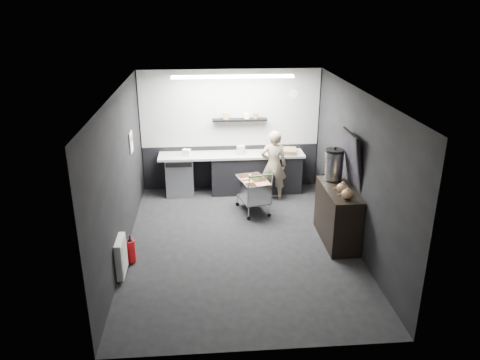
{
  "coord_description": "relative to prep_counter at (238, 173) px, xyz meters",
  "views": [
    {
      "loc": [
        -0.61,
        -7.38,
        4.09
      ],
      "look_at": [
        0.02,
        0.4,
        1.06
      ],
      "focal_mm": 35.0,
      "sensor_mm": 36.0,
      "label": 1
    }
  ],
  "objects": [
    {
      "name": "shopping_cart",
      "position": [
        0.23,
        -1.08,
        -0.0
      ],
      "size": [
        0.71,
        0.99,
        0.96
      ],
      "color": "silver",
      "rests_on": "floor"
    },
    {
      "name": "floor",
      "position": [
        -0.14,
        -2.42,
        -0.46
      ],
      "size": [
        5.5,
        5.5,
        0.0
      ],
      "primitive_type": "plane",
      "color": "black",
      "rests_on": "ground"
    },
    {
      "name": "dado_panel",
      "position": [
        -0.14,
        0.31,
        0.04
      ],
      "size": [
        3.95,
        0.02,
        1.0
      ],
      "primitive_type": "cube",
      "color": "black",
      "rests_on": "wall_back"
    },
    {
      "name": "fire_extinguisher",
      "position": [
        -1.99,
        -2.93,
        -0.23
      ],
      "size": [
        0.14,
        0.14,
        0.48
      ],
      "color": "red",
      "rests_on": "floor"
    },
    {
      "name": "poster_red_band",
      "position": [
        -2.11,
        -1.12,
        1.16
      ],
      "size": [
        0.02,
        0.22,
        0.1
      ],
      "primitive_type": "cube",
      "color": "red",
      "rests_on": "poster"
    },
    {
      "name": "person",
      "position": [
        0.74,
        -0.45,
        0.31
      ],
      "size": [
        0.6,
        0.43,
        1.54
      ],
      "primitive_type": "imported",
      "rotation": [
        0.0,
        0.0,
        3.03
      ],
      "color": "beige",
      "rests_on": "floor"
    },
    {
      "name": "poster",
      "position": [
        -2.12,
        -1.12,
        1.09
      ],
      "size": [
        0.02,
        0.3,
        0.4
      ],
      "primitive_type": "cube",
      "color": "white",
      "rests_on": "wall_left"
    },
    {
      "name": "white_container",
      "position": [
        -1.12,
        -0.05,
        0.52
      ],
      "size": [
        0.19,
        0.17,
        0.15
      ],
      "primitive_type": "cube",
      "rotation": [
        0.0,
        0.0,
        -0.3
      ],
      "color": "white",
      "rests_on": "prep_counter"
    },
    {
      "name": "kitchen_wall_panel",
      "position": [
        -0.14,
        0.31,
        1.39
      ],
      "size": [
        3.95,
        0.02,
        1.7
      ],
      "primitive_type": "cube",
      "color": "#AFAFAB",
      "rests_on": "wall_back"
    },
    {
      "name": "wall_right",
      "position": [
        1.86,
        -2.42,
        0.89
      ],
      "size": [
        0.0,
        5.5,
        5.5
      ],
      "primitive_type": "plane",
      "rotation": [
        1.57,
        0.0,
        -1.57
      ],
      "color": "black",
      "rests_on": "floor"
    },
    {
      "name": "radiator",
      "position": [
        -2.08,
        -3.32,
        -0.11
      ],
      "size": [
        0.1,
        0.5,
        0.6
      ],
      "primitive_type": "cube",
      "color": "white",
      "rests_on": "wall_left"
    },
    {
      "name": "ceiling_strip",
      "position": [
        -0.14,
        -0.57,
        2.21
      ],
      "size": [
        2.4,
        0.2,
        0.04
      ],
      "primitive_type": "cube",
      "color": "white",
      "rests_on": "ceiling"
    },
    {
      "name": "floating_shelf",
      "position": [
        0.06,
        0.2,
        1.16
      ],
      "size": [
        1.2,
        0.22,
        0.04
      ],
      "primitive_type": "cube",
      "color": "black",
      "rests_on": "wall_back"
    },
    {
      "name": "wall_clock",
      "position": [
        1.26,
        0.3,
        1.69
      ],
      "size": [
        0.2,
        0.03,
        0.2
      ],
      "primitive_type": "cylinder",
      "rotation": [
        1.57,
        0.0,
        0.0
      ],
      "color": "white",
      "rests_on": "wall_back"
    },
    {
      "name": "wall_front",
      "position": [
        -0.14,
        -5.17,
        0.89
      ],
      "size": [
        5.5,
        0.0,
        5.5
      ],
      "primitive_type": "plane",
      "rotation": [
        -1.57,
        0.0,
        0.0
      ],
      "color": "black",
      "rests_on": "floor"
    },
    {
      "name": "ceiling",
      "position": [
        -0.14,
        -2.42,
        2.24
      ],
      "size": [
        5.5,
        5.5,
        0.0
      ],
      "primitive_type": "plane",
      "rotation": [
        3.14,
        0.0,
        0.0
      ],
      "color": "white",
      "rests_on": "wall_back"
    },
    {
      "name": "prep_counter",
      "position": [
        0.0,
        0.0,
        0.0
      ],
      "size": [
        3.2,
        0.61,
        0.9
      ],
      "color": "black",
      "rests_on": "floor"
    },
    {
      "name": "wall_back",
      "position": [
        -0.14,
        0.33,
        0.89
      ],
      "size": [
        5.5,
        0.0,
        5.5
      ],
      "primitive_type": "plane",
      "rotation": [
        1.57,
        0.0,
        0.0
      ],
      "color": "black",
      "rests_on": "floor"
    },
    {
      "name": "sideboard",
      "position": [
        1.61,
        -2.4,
        0.17
      ],
      "size": [
        0.57,
        1.34,
        2.0
      ],
      "color": "black",
      "rests_on": "floor"
    },
    {
      "name": "cardboard_box",
      "position": [
        1.03,
        -0.05,
        0.49
      ],
      "size": [
        0.57,
        0.47,
        0.1
      ],
      "primitive_type": "cube",
      "rotation": [
        0.0,
        0.0,
        -0.18
      ],
      "color": "#93704E",
      "rests_on": "prep_counter"
    },
    {
      "name": "wall_left",
      "position": [
        -2.14,
        -2.42,
        0.89
      ],
      "size": [
        0.0,
        5.5,
        5.5
      ],
      "primitive_type": "plane",
      "rotation": [
        1.57,
        0.0,
        1.57
      ],
      "color": "black",
      "rests_on": "floor"
    },
    {
      "name": "pink_tub",
      "position": [
        0.07,
        0.0,
        0.54
      ],
      "size": [
        0.19,
        0.19,
        0.19
      ],
      "primitive_type": "cylinder",
      "color": "beige",
      "rests_on": "prep_counter"
    }
  ]
}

